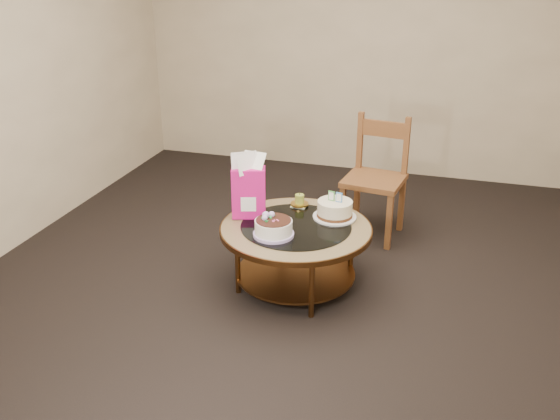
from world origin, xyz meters
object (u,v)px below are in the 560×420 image
(cream_cake, at_px, (335,210))
(gift_bag, at_px, (249,186))
(coffee_table, at_px, (296,236))
(dining_chair, at_px, (376,177))
(decorated_cake, at_px, (273,228))

(cream_cake, xyz_separation_m, gift_bag, (-0.57, -0.14, 0.16))
(coffee_table, xyz_separation_m, dining_chair, (0.38, 1.00, 0.11))
(coffee_table, relative_size, decorated_cake, 3.86)
(decorated_cake, distance_m, gift_bag, 0.39)
(coffee_table, relative_size, dining_chair, 1.07)
(gift_bag, bearing_deg, decorated_cake, -61.21)
(decorated_cake, relative_size, gift_bag, 0.59)
(cream_cake, distance_m, gift_bag, 0.61)
(cream_cake, relative_size, dining_chair, 0.31)
(cream_cake, bearing_deg, dining_chair, 90.46)
(dining_chair, bearing_deg, gift_bag, -120.25)
(decorated_cake, distance_m, dining_chair, 1.28)
(decorated_cake, relative_size, dining_chair, 0.28)
(coffee_table, height_order, dining_chair, dining_chair)
(coffee_table, relative_size, cream_cake, 3.42)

